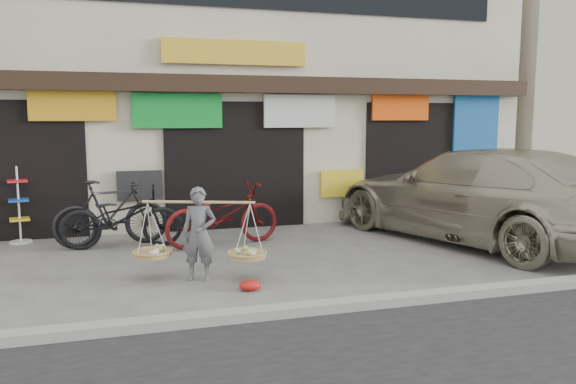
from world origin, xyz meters
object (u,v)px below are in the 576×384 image
object	(u,v)px
street_vendor	(199,238)
bike_1	(111,213)
bike_0	(122,217)
bike_2	(223,215)
suv	(476,195)
display_rack	(19,212)

from	to	relation	value
street_vendor	bike_1	world-z (taller)	street_vendor
bike_0	bike_2	distance (m)	1.83
bike_2	suv	bearing A→B (deg)	-113.64
bike_0	bike_2	world-z (taller)	bike_2
bike_1	bike_2	distance (m)	2.06
bike_2	display_rack	size ratio (longest dim) A/B	1.51
suv	display_rack	bearing A→B (deg)	-33.18
suv	display_rack	world-z (taller)	suv
bike_1	suv	xyz separation A→B (m)	(6.72, -1.49, 0.28)
street_vendor	bike_0	bearing A→B (deg)	133.78
bike_1	bike_2	world-z (taller)	bike_1
bike_0	bike_2	bearing A→B (deg)	-96.13
display_rack	bike_1	bearing A→B (deg)	-24.24
bike_0	suv	distance (m)	6.67
bike_0	display_rack	xyz separation A→B (m)	(-1.86, 0.97, 0.02)
bike_2	suv	xyz separation A→B (m)	(4.73, -0.95, 0.32)
street_vendor	display_rack	world-z (taller)	display_rack
display_rack	bike_0	bearing A→B (deg)	-27.62
bike_1	display_rack	bearing A→B (deg)	59.36
street_vendor	display_rack	bearing A→B (deg)	150.51
bike_2	suv	world-z (taller)	suv
bike_0	bike_2	size ratio (longest dim) A/B	0.98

